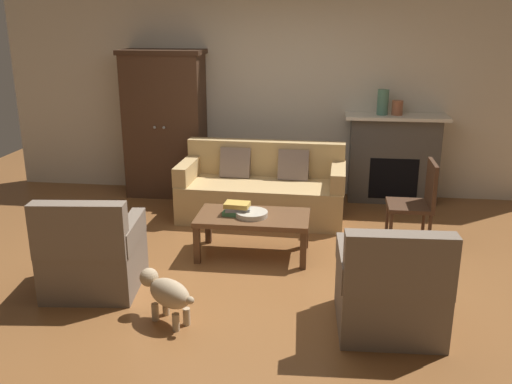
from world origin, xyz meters
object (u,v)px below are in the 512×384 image
fruit_bowl (252,214)px  fireplace (393,158)px  couch (262,191)px  book_stack (237,209)px  side_chair_wooden (419,199)px  dog (167,293)px  coffee_table (253,220)px  armoire (165,124)px  mantel_vase_jade (383,102)px  mantel_vase_terracotta (397,108)px  armchair_near_right (390,291)px  armchair_near_left (92,256)px

fruit_bowl → fireplace: bearing=52.3°
couch → fireplace: bearing=27.2°
book_stack → side_chair_wooden: side_chair_wooden is taller
couch → dog: (-0.45, -2.50, -0.07)m
coffee_table → dog: (-0.49, -1.35, -0.12)m
couch → side_chair_wooden: side_chair_wooden is taller
armoire → mantel_vase_jade: (2.77, 0.06, 0.33)m
armoire → mantel_vase_terracotta: armoire is taller
mantel_vase_jade → armchair_near_right: 3.34m
fireplace → side_chair_wooden: (0.10, -1.50, -0.06)m
dog → fruit_bowl: bearing=69.8°
book_stack → mantel_vase_jade: 2.59m
fruit_bowl → armoire: bearing=126.2°
couch → side_chair_wooden: size_ratio=2.16×
armchair_near_right → dog: armchair_near_right is taller
dog → mantel_vase_jade: bearing=60.7°
book_stack → armchair_near_right: bearing=-42.5°
coffee_table → book_stack: (-0.16, 0.00, 0.12)m
fireplace → book_stack: size_ratio=4.59×
fruit_bowl → book_stack: book_stack is taller
couch → book_stack: size_ratio=7.08×
couch → mantel_vase_jade: size_ratio=6.22×
mantel_vase_jade → mantel_vase_terracotta: bearing=0.0°
armoire → side_chair_wooden: size_ratio=2.10×
armchair_near_right → mantel_vase_jade: bearing=87.2°
armoire → mantel_vase_jade: armoire is taller
armoire → armchair_near_left: armoire is taller
fruit_bowl → book_stack: size_ratio=1.15×
armchair_near_right → fireplace: bearing=84.0°
fireplace → armoire: size_ratio=0.67×
mantel_vase_terracotta → mantel_vase_jade: bearing=180.0°
book_stack → armchair_near_right: size_ratio=0.31×
book_stack → mantel_vase_jade: bearing=52.0°
coffee_table → fireplace: bearing=51.9°
couch → fruit_bowl: 1.19m
fruit_bowl → book_stack: 0.16m
book_stack → mantel_vase_terracotta: (1.70, 1.94, 0.73)m
armoire → dog: size_ratio=3.78×
mantel_vase_terracotta → couch: bearing=-153.3°
mantel_vase_jade → armchair_near_right: (-0.16, -3.19, -0.96)m
fireplace → mantel_vase_terracotta: 0.64m
armchair_near_right → side_chair_wooden: (0.44, 1.71, 0.20)m
coffee_table → fruit_bowl: size_ratio=3.49×
mantel_vase_terracotta → dog: 3.99m
fruit_bowl → dog: bearing=-110.2°
mantel_vase_jade → book_stack: bearing=-128.0°
mantel_vase_terracotta → side_chair_wooden: 1.64m
fireplace → mantel_vase_terracotta: (-0.00, -0.02, 0.64)m
side_chair_wooden → fruit_bowl: bearing=-163.2°
armchair_near_left → coffee_table: bearing=35.8°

